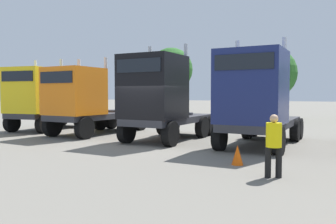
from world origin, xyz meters
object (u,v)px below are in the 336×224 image
(semi_truck_orange, at_px, (84,101))
(traffic_cone_mid, at_px, (237,155))
(semi_truck_yellow, at_px, (40,98))
(semi_truck_navy, at_px, (256,99))
(semi_truck_black, at_px, (159,98))
(visitor_in_hivis, at_px, (274,141))

(semi_truck_orange, distance_m, traffic_cone_mid, 10.12)
(semi_truck_yellow, bearing_deg, semi_truck_navy, 78.08)
(semi_truck_black, bearing_deg, semi_truck_yellow, -95.57)
(visitor_in_hivis, bearing_deg, semi_truck_orange, -142.74)
(visitor_in_hivis, bearing_deg, semi_truck_yellow, -138.82)
(traffic_cone_mid, bearing_deg, semi_truck_black, 145.12)
(semi_truck_yellow, xyz_separation_m, semi_truck_navy, (12.91, -0.52, 0.04))
(semi_truck_orange, distance_m, semi_truck_navy, 9.01)
(semi_truck_yellow, xyz_separation_m, visitor_in_hivis, (14.60, -5.12, -0.97))
(semi_truck_orange, xyz_separation_m, semi_truck_navy, (9.01, -0.00, 0.12))
(semi_truck_yellow, relative_size, visitor_in_hivis, 3.77)
(semi_truck_yellow, bearing_deg, traffic_cone_mid, 63.69)
(visitor_in_hivis, bearing_deg, traffic_cone_mid, -160.22)
(semi_truck_yellow, height_order, semi_truck_orange, semi_truck_yellow)
(semi_truck_black, height_order, semi_truck_navy, semi_truck_black)
(semi_truck_orange, bearing_deg, visitor_in_hivis, 67.17)
(semi_truck_yellow, bearing_deg, visitor_in_hivis, 61.07)
(semi_truck_black, distance_m, visitor_in_hivis, 7.53)
(semi_truck_black, bearing_deg, semi_truck_orange, -93.15)
(semi_truck_navy, relative_size, visitor_in_hivis, 3.86)
(semi_truck_yellow, height_order, semi_truck_navy, semi_truck_navy)
(visitor_in_hivis, relative_size, traffic_cone_mid, 2.70)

